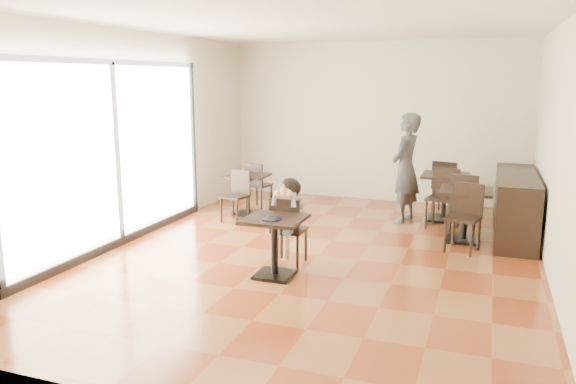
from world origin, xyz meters
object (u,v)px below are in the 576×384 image
at_px(child, 289,222).
at_px(chair_mid_b, 463,219).
at_px(chair_back_a, 447,187).
at_px(child_chair, 289,230).
at_px(cafe_table_mid, 465,215).
at_px(chair_back_b, 442,199).
at_px(cafe_table_back, 444,197).
at_px(cafe_table_left, 248,195).
at_px(child_table, 275,247).
at_px(chair_left_b, 235,197).
at_px(chair_mid_a, 466,203).
at_px(adult_patron, 406,168).
at_px(chair_left_a, 259,185).

height_order(child, chair_mid_b, child).
bearing_deg(chair_back_a, child_chair, 77.47).
height_order(child_chair, cafe_table_mid, child_chair).
bearing_deg(chair_back_b, child, -111.30).
relative_size(cafe_table_mid, cafe_table_back, 0.99).
bearing_deg(cafe_table_left, child_chair, -54.94).
relative_size(child_table, child, 0.66).
bearing_deg(chair_left_b, chair_back_b, 24.20).
bearing_deg(cafe_table_mid, child, -138.97).
xyz_separation_m(child_table, chair_mid_a, (2.18, 3.00, 0.10)).
height_order(child_table, chair_mid_b, chair_mid_b).
distance_m(adult_patron, chair_left_b, 3.01).
bearing_deg(child_chair, child, 90.00).
relative_size(child_table, cafe_table_back, 0.93).
height_order(child_chair, cafe_table_left, child_chair).
bearing_deg(chair_back_a, chair_left_a, 25.93).
distance_m(cafe_table_left, chair_left_a, 0.56).
xyz_separation_m(child, cafe_table_mid, (2.18, 1.90, -0.18)).
height_order(cafe_table_back, chair_mid_a, chair_mid_a).
distance_m(child_table, chair_left_a, 3.84).
bearing_deg(cafe_table_left, cafe_table_back, 12.69).
xyz_separation_m(cafe_table_mid, chair_left_a, (-3.84, 1.01, 0.04)).
relative_size(child_chair, cafe_table_back, 1.12).
relative_size(chair_mid_b, chair_left_b, 1.10).
xyz_separation_m(chair_mid_b, chair_left_b, (-3.84, 0.46, -0.04)).
xyz_separation_m(adult_patron, chair_mid_a, (1.05, -0.39, -0.46)).
xyz_separation_m(child_chair, cafe_table_back, (1.78, 3.13, -0.05)).
bearing_deg(adult_patron, child_chair, -8.47).
bearing_deg(chair_left_a, child_table, 127.09).
height_order(chair_left_b, chair_back_b, chair_back_b).
distance_m(cafe_table_left, chair_mid_a, 3.84).
bearing_deg(chair_mid_a, child_table, 67.77).
bearing_deg(chair_left_b, cafe_table_mid, 12.79).
height_order(child_chair, chair_left_b, child_chair).
distance_m(chair_mid_b, chair_left_b, 3.86).
distance_m(chair_left_a, chair_left_b, 1.10).
distance_m(chair_mid_b, chair_back_a, 2.37).
distance_m(child_chair, child, 0.12).
bearing_deg(chair_mid_b, cafe_table_mid, 103.81).
xyz_separation_m(chair_left_b, chair_back_a, (3.44, 1.87, 0.05)).
xyz_separation_m(cafe_table_left, chair_left_b, (0.00, -0.55, 0.08)).
distance_m(child, chair_left_b, 2.46).
bearing_deg(child, chair_mid_a, 48.30).
relative_size(cafe_table_left, chair_mid_b, 0.76).
xyz_separation_m(child_table, cafe_table_back, (1.78, 3.68, 0.03)).
xyz_separation_m(cafe_table_mid, chair_mid_b, (0.00, -0.55, 0.08)).
xyz_separation_m(child_table, cafe_table_mid, (2.18, 2.45, 0.02)).
relative_size(child, cafe_table_mid, 1.43).
bearing_deg(cafe_table_mid, chair_back_b, 120.23).
bearing_deg(child, adult_patron, 68.29).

